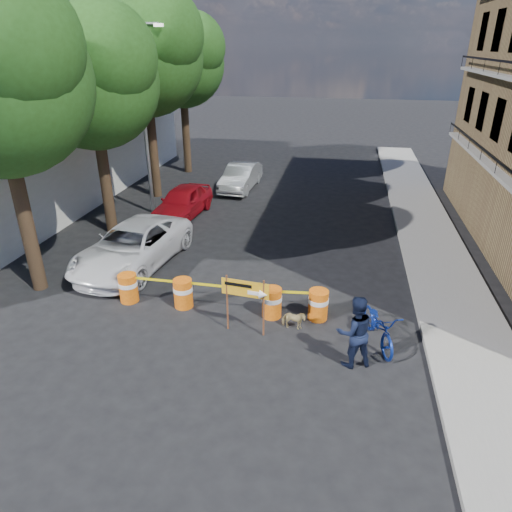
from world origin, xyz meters
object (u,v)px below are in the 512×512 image
at_px(barrel_mid_right, 272,302).
at_px(dog, 293,320).
at_px(sedan_silver, 241,177).
at_px(barrel_mid_left, 183,293).
at_px(barrel_far_right, 318,304).
at_px(suv_white, 133,247).
at_px(barrel_far_left, 128,287).
at_px(detour_sign, 251,294).
at_px(sedan_red, 183,202).
at_px(bicycle, 381,310).
at_px(pedestrian, 355,332).

height_order(barrel_mid_right, dog, barrel_mid_right).
bearing_deg(sedan_silver, barrel_mid_left, -81.78).
relative_size(barrel_far_right, suv_white, 0.17).
relative_size(barrel_far_left, suv_white, 0.17).
relative_size(barrel_mid_right, detour_sign, 0.53).
xyz_separation_m(dog, suv_white, (-6.02, 2.90, 0.45)).
distance_m(dog, suv_white, 6.70).
xyz_separation_m(barrel_mid_left, detour_sign, (2.26, -0.99, 0.75)).
height_order(barrel_mid_left, sedan_red, sedan_red).
xyz_separation_m(barrel_mid_right, barrel_far_right, (1.32, 0.13, 0.00)).
bearing_deg(dog, sedan_silver, 21.87).
bearing_deg(suv_white, sedan_red, 96.57).
xyz_separation_m(bicycle, sedan_silver, (-6.59, 13.01, -0.36)).
height_order(dog, suv_white, suv_white).
xyz_separation_m(pedestrian, sedan_silver, (-5.93, 14.01, -0.27)).
distance_m(barrel_mid_left, sedan_red, 7.99).
relative_size(pedestrian, sedan_silver, 0.46).
bearing_deg(barrel_far_right, dog, -132.97).
xyz_separation_m(barrel_mid_right, sedan_red, (-5.30, 7.58, 0.22)).
relative_size(pedestrian, sedan_red, 0.46).
distance_m(dog, sedan_red, 10.10).
xyz_separation_m(suv_white, sedan_red, (0.03, 5.21, -0.05)).
bearing_deg(sedan_red, barrel_far_left, -78.37).
bearing_deg(detour_sign, barrel_far_left, 172.58).
height_order(barrel_far_left, sedan_red, sedan_red).
bearing_deg(barrel_mid_left, barrel_far_left, -179.80).
height_order(barrel_mid_right, pedestrian, pedestrian).
bearing_deg(barrel_far_right, barrel_mid_left, -178.63).
bearing_deg(detour_sign, sedan_silver, 110.10).
bearing_deg(barrel_mid_left, sedan_red, 109.12).
bearing_deg(barrel_mid_right, barrel_mid_left, 179.25).
distance_m(barrel_mid_right, dog, 0.90).
relative_size(pedestrian, dog, 2.78).
height_order(barrel_mid_right, detour_sign, detour_sign).
bearing_deg(bicycle, suv_white, 141.68).
xyz_separation_m(barrel_far_left, barrel_far_right, (5.75, 0.10, 0.00)).
bearing_deg(barrel_far_right, suv_white, 161.44).
xyz_separation_m(barrel_far_right, bicycle, (1.62, -0.91, 0.56)).
xyz_separation_m(barrel_mid_right, pedestrian, (2.28, -1.77, 0.47)).
bearing_deg(barrel_far_left, sedan_red, 96.55).
xyz_separation_m(barrel_mid_right, suv_white, (-5.33, 2.36, 0.27)).
bearing_deg(suv_white, detour_sign, -27.16).
relative_size(dog, sedan_red, 0.17).
bearing_deg(sedan_silver, bicycle, -59.44).
xyz_separation_m(pedestrian, suv_white, (-7.62, 4.14, -0.20)).
distance_m(bicycle, sedan_silver, 14.59).
bearing_deg(sedan_red, suv_white, -85.25).
distance_m(bicycle, suv_white, 8.85).
distance_m(barrel_mid_left, bicycle, 5.71).
bearing_deg(barrel_far_left, barrel_mid_right, -0.38).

